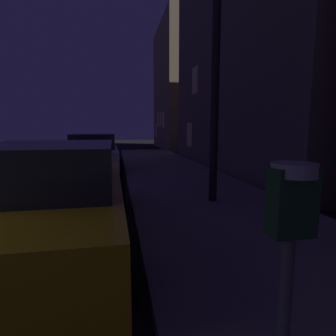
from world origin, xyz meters
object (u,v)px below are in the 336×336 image
Objects in this scene: street_lamp at (217,5)px; car_white at (94,153)px; car_yellow_cab at (51,196)px; parking_meter at (290,235)px.

car_white is at bearing 117.32° from street_lamp.
street_lamp is (2.80, 1.45, 3.21)m from car_yellow_cab.
car_yellow_cab and car_white have the same top height.
car_yellow_cab is 0.79× the size of street_lamp.
parking_meter is 5.22m from street_lamp.
street_lamp reaches higher than car_white.
car_yellow_cab is 4.50m from street_lamp.
street_lamp reaches higher than parking_meter.
street_lamp is (2.80, -5.42, 3.22)m from car_white.
parking_meter is 0.23× the size of street_lamp.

